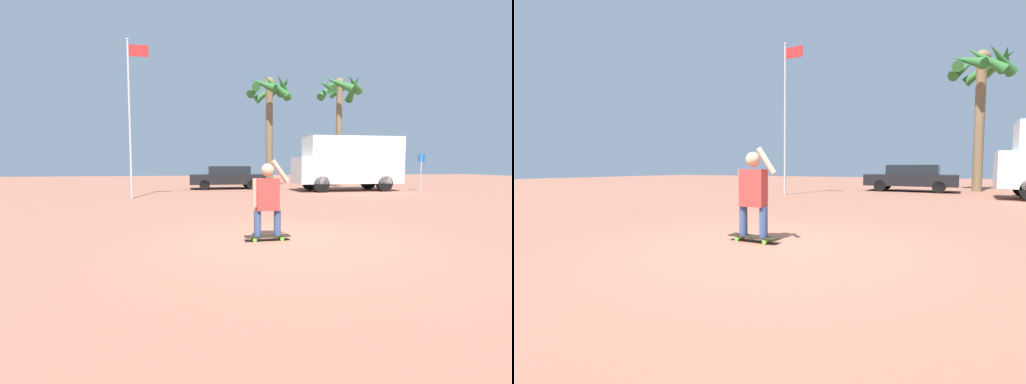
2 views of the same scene
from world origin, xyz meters
TOP-DOWN VIEW (x-y plane):
  - ground_plane at (0.00, 0.00)m, footprint 80.00×80.00m
  - skateboard at (-0.45, -0.03)m, footprint 0.91×0.24m
  - person_skateboarder at (-0.45, -0.03)m, footprint 0.73×0.25m
  - camper_van at (6.93, 11.68)m, footprint 6.00×2.06m
  - parked_car_black at (0.28, 14.50)m, footprint 4.51×1.84m
  - palm_tree_near_van at (7.80, 14.98)m, footprint 3.06×3.18m
  - palm_tree_center_background at (3.35, 16.23)m, footprint 3.29×3.25m
  - flagpole at (-4.43, 9.16)m, footprint 0.91×0.12m
  - street_sign at (10.90, 10.79)m, footprint 0.44×0.06m

SIDE VIEW (x-z plane):
  - ground_plane at x=0.00m, z-range 0.00..0.00m
  - skateboard at x=-0.45m, z-range 0.03..0.13m
  - parked_car_black at x=0.28m, z-range 0.04..1.44m
  - person_skateboarder at x=-0.45m, z-range 0.15..1.65m
  - street_sign at x=10.90m, z-range 0.31..2.39m
  - camper_van at x=6.93m, z-range 0.14..3.20m
  - flagpole at x=-4.43m, z-range 0.40..7.24m
  - palm_tree_near_van at x=7.80m, z-range 2.27..9.58m
  - palm_tree_center_background at x=3.35m, z-range 2.26..9.65m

